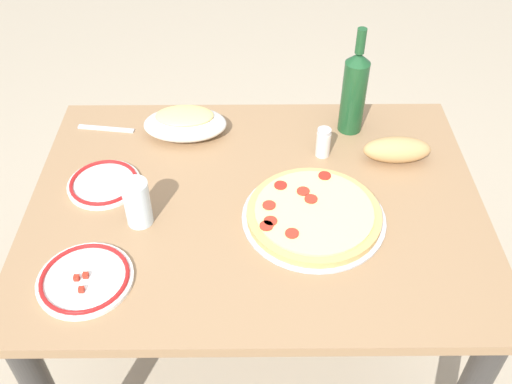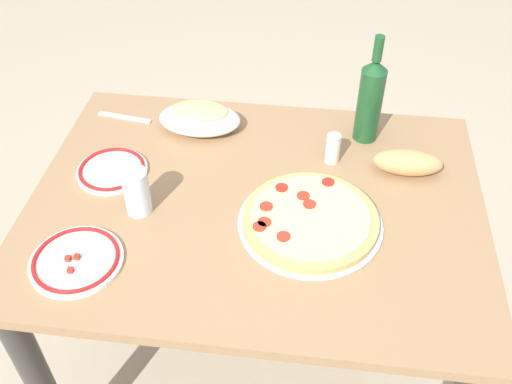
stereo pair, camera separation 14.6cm
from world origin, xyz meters
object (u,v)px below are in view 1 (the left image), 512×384
object	(u,v)px
pepperoni_pizza	(314,214)
water_glass	(137,203)
side_plate_far	(85,279)
bread_loaf	(397,150)
dining_table	(256,236)
baked_pasta_dish	(185,123)
side_plate_near	(104,183)
spice_shaker	(323,142)
wine_bottle	(354,91)

from	to	relation	value
pepperoni_pizza	water_glass	xyz separation A→B (m)	(0.43, 0.01, 0.05)
side_plate_far	bread_loaf	xyz separation A→B (m)	(-0.77, -0.42, 0.03)
dining_table	side_plate_far	xyz separation A→B (m)	(0.38, 0.26, 0.14)
baked_pasta_dish	water_glass	world-z (taller)	water_glass
water_glass	side_plate_near	bearing A→B (deg)	-48.89
baked_pasta_dish	side_plate_near	xyz separation A→B (m)	(0.20, 0.22, -0.03)
baked_pasta_dish	spice_shaker	bearing A→B (deg)	165.85
pepperoni_pizza	baked_pasta_dish	size ratio (longest dim) A/B	1.49
pepperoni_pizza	baked_pasta_dish	xyz separation A→B (m)	(0.35, -0.35, 0.03)
side_plate_far	wine_bottle	bearing A→B (deg)	-139.46
dining_table	water_glass	world-z (taller)	water_glass
wine_bottle	side_plate_far	world-z (taller)	wine_bottle
pepperoni_pizza	water_glass	distance (m)	0.43
pepperoni_pizza	baked_pasta_dish	bearing A→B (deg)	-45.41
wine_bottle	baked_pasta_dish	bearing A→B (deg)	2.78
water_glass	bread_loaf	world-z (taller)	water_glass
baked_pasta_dish	side_plate_near	size ratio (longest dim) A/B	1.26
water_glass	pepperoni_pizza	bearing A→B (deg)	-179.26
dining_table	side_plate_near	size ratio (longest dim) A/B	6.11
side_plate_far	dining_table	bearing A→B (deg)	-145.99
pepperoni_pizza	side_plate_near	size ratio (longest dim) A/B	1.88
pepperoni_pizza	spice_shaker	xyz separation A→B (m)	(-0.05, -0.25, 0.03)
wine_bottle	side_plate_near	xyz separation A→B (m)	(0.68, 0.25, -0.12)
side_plate_near	side_plate_far	xyz separation A→B (m)	(-0.02, 0.32, 0.00)
side_plate_far	bread_loaf	world-z (taller)	bread_loaf
bread_loaf	spice_shaker	size ratio (longest dim) A/B	2.14
water_glass	spice_shaker	distance (m)	0.54
dining_table	pepperoni_pizza	size ratio (longest dim) A/B	3.25
pepperoni_pizza	side_plate_near	distance (m)	0.56
side_plate_near	spice_shaker	xyz separation A→B (m)	(-0.59, -0.13, 0.03)
pepperoni_pizza	baked_pasta_dish	world-z (taller)	baked_pasta_dish
baked_pasta_dish	spice_shaker	world-z (taller)	spice_shaker
dining_table	side_plate_near	world-z (taller)	side_plate_near
baked_pasta_dish	wine_bottle	xyz separation A→B (m)	(-0.48, -0.02, 0.09)
water_glass	spice_shaker	size ratio (longest dim) A/B	1.44
dining_table	side_plate_far	distance (m)	0.48
wine_bottle	spice_shaker	distance (m)	0.18
dining_table	pepperoni_pizza	distance (m)	0.21
bread_loaf	spice_shaker	bearing A→B (deg)	-6.81
wine_bottle	spice_shaker	xyz separation A→B (m)	(0.09, 0.12, -0.09)
dining_table	bread_loaf	size ratio (longest dim) A/B	6.27
dining_table	water_glass	xyz separation A→B (m)	(0.29, 0.07, 0.20)
pepperoni_pizza	side_plate_near	world-z (taller)	pepperoni_pizza
side_plate_near	spice_shaker	size ratio (longest dim) A/B	2.19
side_plate_near	side_plate_far	size ratio (longest dim) A/B	0.88
wine_bottle	spice_shaker	world-z (taller)	wine_bottle
side_plate_far	spice_shaker	bearing A→B (deg)	-142.08
side_plate_far	side_plate_near	bearing A→B (deg)	-86.90
pepperoni_pizza	bread_loaf	xyz separation A→B (m)	(-0.25, -0.23, 0.02)
bread_loaf	spice_shaker	world-z (taller)	spice_shaker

